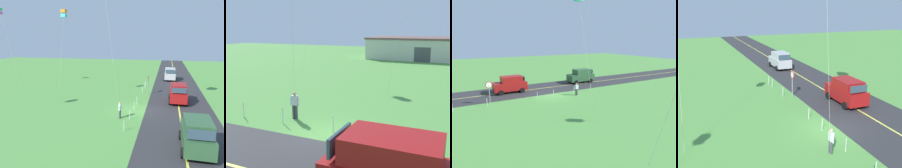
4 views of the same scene
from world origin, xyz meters
The scene contains 13 objects.
ground_plane centered at (0.00, 0.00, -0.05)m, with size 120.00×120.00×0.10m, color #549342.
asphalt_road centered at (0.00, -4.00, 0.00)m, with size 120.00×7.00×0.00m, color #2D2D30.
road_centre_stripe centered at (0.00, -4.00, 0.01)m, with size 120.00×0.16×0.00m, color #E5E04C.
car_suv_foreground centered at (4.24, -3.95, 1.15)m, with size 4.40×2.12×2.24m.
car_parked_east_far centered at (19.58, -3.11, 1.15)m, with size 4.40×2.12×2.24m.
stop_sign centered at (7.60, -0.10, 1.80)m, with size 0.76×0.08×2.56m.
person_adult_near centered at (-2.89, 1.66, 0.86)m, with size 0.58×0.22×1.60m.
fence_post_1 centered at (-3.05, 0.70, 0.45)m, with size 0.05×0.05×0.90m, color silver.
fence_post_2 centered at (0.00, 0.70, 0.45)m, with size 0.05×0.05×0.90m, color silver.
fence_post_3 centered at (2.19, 0.70, 0.45)m, with size 0.05×0.05×0.90m, color silver.
fence_post_4 centered at (8.05, 0.70, 0.45)m, with size 0.05×0.05×0.90m, color silver.
fence_post_5 centered at (11.38, 0.70, 0.45)m, with size 0.05×0.05×0.90m, color silver.
fence_post_6 centered at (12.64, 0.70, 0.45)m, with size 0.05×0.05×0.90m, color silver.
Camera 4 is at (-15.70, 9.34, 8.66)m, focal length 44.24 mm.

